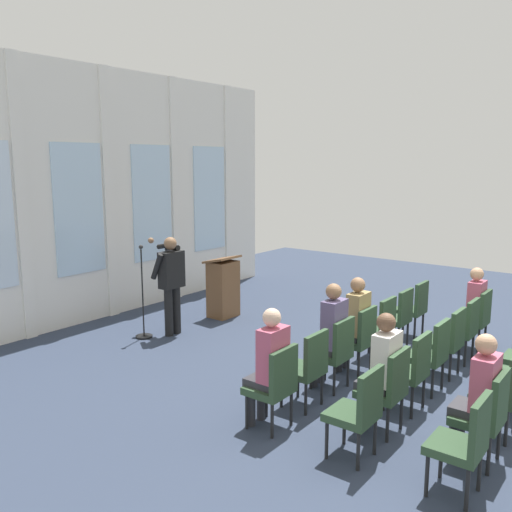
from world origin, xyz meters
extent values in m
plane|color=#2D384C|center=(0.00, 0.00, 0.00)|extent=(17.05, 17.05, 0.00)
cube|color=silver|center=(0.00, 6.56, 2.28)|extent=(8.45, 0.10, 4.55)
cube|color=silver|center=(-1.89, 6.50, 2.28)|extent=(0.20, 0.08, 4.55)
cube|color=silver|center=(-0.84, 6.50, 2.06)|extent=(0.98, 0.04, 2.28)
cube|color=silver|center=(-0.20, 6.50, 2.28)|extent=(0.20, 0.08, 4.55)
cube|color=silver|center=(0.84, 6.50, 2.06)|extent=(0.98, 0.04, 2.28)
cube|color=silver|center=(1.49, 6.50, 2.28)|extent=(0.20, 0.08, 4.55)
cube|color=silver|center=(2.53, 6.50, 2.06)|extent=(0.98, 0.04, 2.28)
cube|color=silver|center=(3.17, 6.50, 2.28)|extent=(0.20, 0.08, 4.55)
cylinder|color=black|center=(-0.43, 4.75, 0.41)|extent=(0.14, 0.14, 0.81)
cylinder|color=black|center=(-0.25, 4.75, 0.41)|extent=(0.14, 0.14, 0.81)
cube|color=black|center=(-0.34, 4.75, 1.11)|extent=(0.42, 0.22, 0.61)
cube|color=navy|center=(-0.34, 4.86, 1.19)|extent=(0.06, 0.01, 0.36)
sphere|color=#8C6647|center=(-0.34, 4.76, 1.55)|extent=(0.21, 0.21, 0.21)
cylinder|color=black|center=(-0.58, 4.83, 1.20)|extent=(0.09, 0.28, 0.45)
cylinder|color=black|center=(-0.18, 4.88, 1.44)|extent=(0.15, 0.36, 0.15)
cylinder|color=black|center=(-0.22, 5.01, 1.47)|extent=(0.11, 0.34, 0.15)
sphere|color=#8C6647|center=(-0.30, 5.27, 1.55)|extent=(0.10, 0.10, 0.10)
cylinder|color=black|center=(-0.75, 5.01, 0.01)|extent=(0.28, 0.28, 0.03)
cylinder|color=black|center=(-0.75, 5.01, 0.76)|extent=(0.02, 0.02, 1.45)
sphere|color=#262626|center=(-0.75, 5.01, 1.52)|extent=(0.07, 0.07, 0.07)
cube|color=brown|center=(0.99, 4.78, 0.53)|extent=(0.52, 0.40, 1.05)
cube|color=brown|center=(0.99, 4.80, 1.09)|extent=(0.60, 0.48, 0.14)
cylinder|color=black|center=(-1.80, 1.72, 0.20)|extent=(0.04, 0.04, 0.40)
cylinder|color=black|center=(-2.16, 1.72, 0.20)|extent=(0.04, 0.04, 0.40)
cylinder|color=black|center=(-1.80, 1.38, 0.20)|extent=(0.04, 0.04, 0.40)
cylinder|color=black|center=(-2.16, 1.38, 0.20)|extent=(0.04, 0.04, 0.40)
cube|color=#2D472D|center=(-1.98, 1.55, 0.44)|extent=(0.46, 0.44, 0.08)
cube|color=#2D472D|center=(-1.98, 1.36, 0.71)|extent=(0.46, 0.06, 0.46)
cylinder|color=#2D2D33|center=(-2.07, 1.73, 0.22)|extent=(0.10, 0.10, 0.44)
cylinder|color=#2D2D33|center=(-1.89, 1.73, 0.22)|extent=(0.10, 0.10, 0.44)
cube|color=#2D2D33|center=(-1.98, 1.61, 0.50)|extent=(0.34, 0.36, 0.12)
cube|color=#B24C66|center=(-1.98, 1.50, 0.85)|extent=(0.36, 0.20, 0.58)
sphere|color=beige|center=(-1.98, 1.52, 1.25)|extent=(0.20, 0.20, 0.20)
cylinder|color=black|center=(-1.14, 1.72, 0.20)|extent=(0.04, 0.04, 0.40)
cylinder|color=black|center=(-1.50, 1.72, 0.20)|extent=(0.04, 0.04, 0.40)
cylinder|color=black|center=(-1.14, 1.38, 0.20)|extent=(0.04, 0.04, 0.40)
cylinder|color=black|center=(-1.50, 1.38, 0.20)|extent=(0.04, 0.04, 0.40)
cube|color=#2D472D|center=(-1.32, 1.55, 0.44)|extent=(0.46, 0.44, 0.08)
cube|color=#2D472D|center=(-1.32, 1.36, 0.71)|extent=(0.46, 0.06, 0.46)
cylinder|color=black|center=(-0.48, 1.72, 0.20)|extent=(0.04, 0.04, 0.40)
cylinder|color=black|center=(-0.84, 1.72, 0.20)|extent=(0.04, 0.04, 0.40)
cylinder|color=black|center=(-0.48, 1.38, 0.20)|extent=(0.04, 0.04, 0.40)
cylinder|color=black|center=(-0.84, 1.38, 0.20)|extent=(0.04, 0.04, 0.40)
cube|color=#2D472D|center=(-0.66, 1.55, 0.44)|extent=(0.46, 0.44, 0.08)
cube|color=#2D472D|center=(-0.66, 1.36, 0.71)|extent=(0.46, 0.06, 0.46)
cylinder|color=#2D2D33|center=(-0.75, 1.73, 0.22)|extent=(0.10, 0.10, 0.44)
cylinder|color=#2D2D33|center=(-0.57, 1.73, 0.22)|extent=(0.10, 0.10, 0.44)
cube|color=#2D2D33|center=(-0.66, 1.61, 0.50)|extent=(0.34, 0.36, 0.12)
cube|color=#594C72|center=(-0.66, 1.50, 0.87)|extent=(0.36, 0.20, 0.61)
sphere|color=#8C6647|center=(-0.66, 1.52, 1.28)|extent=(0.20, 0.20, 0.20)
cylinder|color=black|center=(0.18, 1.72, 0.20)|extent=(0.04, 0.04, 0.40)
cylinder|color=black|center=(-0.18, 1.72, 0.20)|extent=(0.04, 0.04, 0.40)
cylinder|color=black|center=(0.18, 1.38, 0.20)|extent=(0.04, 0.04, 0.40)
cylinder|color=black|center=(-0.18, 1.38, 0.20)|extent=(0.04, 0.04, 0.40)
cube|color=#2D472D|center=(0.00, 1.55, 0.44)|extent=(0.46, 0.44, 0.08)
cube|color=#2D472D|center=(0.00, 1.36, 0.71)|extent=(0.46, 0.06, 0.46)
cylinder|color=#2D2D33|center=(-0.09, 1.73, 0.22)|extent=(0.10, 0.10, 0.44)
cylinder|color=#2D2D33|center=(0.09, 1.73, 0.22)|extent=(0.10, 0.10, 0.44)
cube|color=#2D2D33|center=(0.00, 1.61, 0.50)|extent=(0.34, 0.36, 0.12)
cube|color=#997F4C|center=(0.00, 1.50, 0.85)|extent=(0.36, 0.20, 0.58)
sphere|color=#8C6647|center=(0.00, 1.52, 1.25)|extent=(0.20, 0.20, 0.20)
cylinder|color=black|center=(0.84, 1.72, 0.20)|extent=(0.04, 0.04, 0.40)
cylinder|color=black|center=(0.48, 1.72, 0.20)|extent=(0.04, 0.04, 0.40)
cylinder|color=black|center=(0.84, 1.38, 0.20)|extent=(0.04, 0.04, 0.40)
cylinder|color=black|center=(0.48, 1.38, 0.20)|extent=(0.04, 0.04, 0.40)
cube|color=#2D472D|center=(0.66, 1.55, 0.44)|extent=(0.46, 0.44, 0.08)
cube|color=#2D472D|center=(0.66, 1.36, 0.71)|extent=(0.46, 0.06, 0.46)
cylinder|color=black|center=(1.50, 1.72, 0.20)|extent=(0.04, 0.04, 0.40)
cylinder|color=black|center=(1.14, 1.72, 0.20)|extent=(0.04, 0.04, 0.40)
cylinder|color=black|center=(1.50, 1.38, 0.20)|extent=(0.04, 0.04, 0.40)
cylinder|color=black|center=(1.14, 1.38, 0.20)|extent=(0.04, 0.04, 0.40)
cube|color=#2D472D|center=(1.32, 1.55, 0.44)|extent=(0.46, 0.44, 0.08)
cube|color=#2D472D|center=(1.32, 1.36, 0.71)|extent=(0.46, 0.06, 0.46)
cylinder|color=black|center=(2.16, 1.72, 0.20)|extent=(0.04, 0.04, 0.40)
cylinder|color=black|center=(1.80, 1.72, 0.20)|extent=(0.04, 0.04, 0.40)
cylinder|color=black|center=(2.16, 1.38, 0.20)|extent=(0.04, 0.04, 0.40)
cylinder|color=black|center=(1.80, 1.38, 0.20)|extent=(0.04, 0.04, 0.40)
cube|color=#2D472D|center=(1.98, 1.55, 0.44)|extent=(0.46, 0.44, 0.08)
cube|color=#2D472D|center=(1.98, 1.36, 0.71)|extent=(0.46, 0.06, 0.46)
cylinder|color=black|center=(-1.80, 0.72, 0.20)|extent=(0.04, 0.04, 0.40)
cylinder|color=black|center=(-2.16, 0.72, 0.20)|extent=(0.04, 0.04, 0.40)
cylinder|color=black|center=(-1.80, 0.38, 0.20)|extent=(0.04, 0.04, 0.40)
cylinder|color=black|center=(-2.16, 0.38, 0.20)|extent=(0.04, 0.04, 0.40)
cube|color=#2D472D|center=(-1.98, 0.55, 0.44)|extent=(0.46, 0.44, 0.08)
cube|color=#2D472D|center=(-1.98, 0.36, 0.71)|extent=(0.46, 0.06, 0.46)
cylinder|color=black|center=(-1.14, 0.72, 0.20)|extent=(0.04, 0.04, 0.40)
cylinder|color=black|center=(-1.50, 0.72, 0.20)|extent=(0.04, 0.04, 0.40)
cylinder|color=black|center=(-1.14, 0.38, 0.20)|extent=(0.04, 0.04, 0.40)
cylinder|color=black|center=(-1.50, 0.38, 0.20)|extent=(0.04, 0.04, 0.40)
cube|color=#2D472D|center=(-1.32, 0.55, 0.44)|extent=(0.46, 0.44, 0.08)
cube|color=#2D472D|center=(-1.32, 0.36, 0.71)|extent=(0.46, 0.06, 0.46)
cylinder|color=#2D2D33|center=(-1.41, 0.73, 0.22)|extent=(0.10, 0.10, 0.44)
cylinder|color=#2D2D33|center=(-1.23, 0.73, 0.22)|extent=(0.10, 0.10, 0.44)
cube|color=#2D2D33|center=(-1.32, 0.61, 0.50)|extent=(0.34, 0.36, 0.12)
cube|color=silver|center=(-1.32, 0.50, 0.84)|extent=(0.36, 0.20, 0.55)
sphere|color=brown|center=(-1.32, 0.52, 1.22)|extent=(0.20, 0.20, 0.20)
cylinder|color=black|center=(-0.48, 0.72, 0.20)|extent=(0.04, 0.04, 0.40)
cylinder|color=black|center=(-0.84, 0.72, 0.20)|extent=(0.04, 0.04, 0.40)
cylinder|color=black|center=(-0.48, 0.38, 0.20)|extent=(0.04, 0.04, 0.40)
cylinder|color=black|center=(-0.84, 0.38, 0.20)|extent=(0.04, 0.04, 0.40)
cube|color=#2D472D|center=(-0.66, 0.55, 0.44)|extent=(0.46, 0.44, 0.08)
cube|color=#2D472D|center=(-0.66, 0.36, 0.71)|extent=(0.46, 0.06, 0.46)
cylinder|color=black|center=(0.18, 0.72, 0.20)|extent=(0.04, 0.04, 0.40)
cylinder|color=black|center=(-0.18, 0.72, 0.20)|extent=(0.04, 0.04, 0.40)
cylinder|color=black|center=(0.18, 0.38, 0.20)|extent=(0.04, 0.04, 0.40)
cylinder|color=black|center=(-0.18, 0.38, 0.20)|extent=(0.04, 0.04, 0.40)
cube|color=#2D472D|center=(0.00, 0.55, 0.44)|extent=(0.46, 0.44, 0.08)
cube|color=#2D472D|center=(0.00, 0.36, 0.71)|extent=(0.46, 0.06, 0.46)
cylinder|color=black|center=(0.84, 0.72, 0.20)|extent=(0.04, 0.04, 0.40)
cylinder|color=black|center=(0.48, 0.72, 0.20)|extent=(0.04, 0.04, 0.40)
cylinder|color=black|center=(0.84, 0.38, 0.20)|extent=(0.04, 0.04, 0.40)
cylinder|color=black|center=(0.48, 0.38, 0.20)|extent=(0.04, 0.04, 0.40)
cube|color=#2D472D|center=(0.66, 0.55, 0.44)|extent=(0.46, 0.44, 0.08)
cube|color=#2D472D|center=(0.66, 0.36, 0.71)|extent=(0.46, 0.06, 0.46)
cylinder|color=black|center=(1.50, 0.72, 0.20)|extent=(0.04, 0.04, 0.40)
cylinder|color=black|center=(1.14, 0.72, 0.20)|extent=(0.04, 0.04, 0.40)
cylinder|color=black|center=(1.50, 0.38, 0.20)|extent=(0.04, 0.04, 0.40)
cylinder|color=black|center=(1.14, 0.38, 0.20)|extent=(0.04, 0.04, 0.40)
cube|color=#2D472D|center=(1.32, 0.55, 0.44)|extent=(0.46, 0.44, 0.08)
cube|color=#2D472D|center=(1.32, 0.36, 0.71)|extent=(0.46, 0.06, 0.46)
cylinder|color=black|center=(2.16, 0.72, 0.20)|extent=(0.04, 0.04, 0.40)
cylinder|color=black|center=(1.80, 0.72, 0.20)|extent=(0.04, 0.04, 0.40)
cylinder|color=black|center=(2.16, 0.38, 0.20)|extent=(0.04, 0.04, 0.40)
cylinder|color=black|center=(1.80, 0.38, 0.20)|extent=(0.04, 0.04, 0.40)
cube|color=#2D472D|center=(1.98, 0.55, 0.44)|extent=(0.46, 0.44, 0.08)
cube|color=#2D472D|center=(1.98, 0.36, 0.71)|extent=(0.46, 0.06, 0.46)
cylinder|color=#2D2D33|center=(1.89, 0.73, 0.22)|extent=(0.10, 0.10, 0.44)
cylinder|color=#2D2D33|center=(2.07, 0.73, 0.22)|extent=(0.10, 0.10, 0.44)
cube|color=#2D2D33|center=(1.98, 0.61, 0.50)|extent=(0.34, 0.36, 0.12)
cube|color=#B24C66|center=(1.98, 0.50, 0.82)|extent=(0.36, 0.20, 0.52)
sphere|color=tan|center=(1.98, 0.52, 1.19)|extent=(0.20, 0.20, 0.20)
cylinder|color=black|center=(-1.80, -0.27, 0.20)|extent=(0.04, 0.04, 0.40)
cylinder|color=black|center=(-2.16, -0.27, 0.20)|extent=(0.04, 0.04, 0.40)
cylinder|color=black|center=(-1.80, -0.61, 0.20)|extent=(0.04, 0.04, 0.40)
cylinder|color=black|center=(-2.16, -0.61, 0.20)|extent=(0.04, 0.04, 0.40)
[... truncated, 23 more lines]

